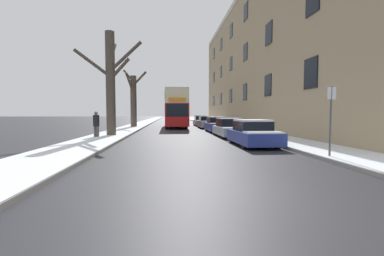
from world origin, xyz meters
TOP-DOWN VIEW (x-y plane):
  - ground_plane at (0.00, 0.00)m, footprint 320.00×320.00m
  - sidewalk_left at (-5.65, 53.00)m, footprint 2.82×130.00m
  - sidewalk_right at (5.65, 53.00)m, footprint 2.82×130.00m
  - terrace_facade_right at (11.55, 25.54)m, footprint 9.10×44.52m
  - bare_tree_left_0 at (-5.45, 13.79)m, footprint 4.72×3.29m
  - bare_tree_left_1 at (-5.52, 26.14)m, footprint 3.14×3.28m
  - double_decker_bus at (-0.42, 27.15)m, footprint 2.60×11.42m
  - parked_car_0 at (3.15, 7.93)m, footprint 1.87×4.09m
  - parked_car_1 at (3.15, 13.25)m, footprint 1.80×4.47m
  - parked_car_2 at (3.15, 18.33)m, footprint 1.74×4.12m
  - parked_car_3 at (3.15, 24.50)m, footprint 1.84×4.10m
  - parked_car_4 at (3.15, 30.53)m, footprint 1.71×4.45m
  - pedestrian_left_sidewalk at (-6.14, 12.34)m, footprint 0.41×0.41m
  - street_sign_post at (4.54, 3.49)m, footprint 0.32×0.07m

SIDE VIEW (x-z plane):
  - ground_plane at x=0.00m, z-range 0.00..0.00m
  - sidewalk_left at x=-5.65m, z-range 0.00..0.16m
  - sidewalk_right at x=5.65m, z-range 0.00..0.16m
  - parked_car_1 at x=3.15m, z-range -0.05..1.32m
  - parked_car_0 at x=3.15m, z-range -0.05..1.34m
  - parked_car_2 at x=3.15m, z-range -0.05..1.38m
  - parked_car_3 at x=3.15m, z-range -0.05..1.38m
  - parked_car_4 at x=3.15m, z-range -0.06..1.40m
  - pedestrian_left_sidewalk at x=-6.14m, z-range 0.09..1.95m
  - street_sign_post at x=4.54m, z-range 0.19..2.89m
  - double_decker_bus at x=-0.42m, z-range 0.29..4.77m
  - bare_tree_left_1 at x=-5.52m, z-range -0.08..7.07m
  - bare_tree_left_0 at x=-5.45m, z-range 0.32..7.88m
  - terrace_facade_right at x=11.55m, z-range 0.00..16.11m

